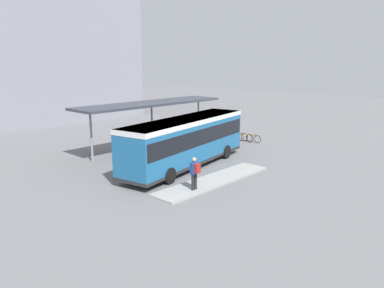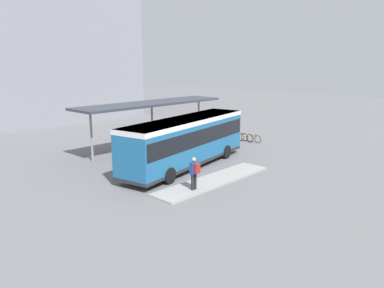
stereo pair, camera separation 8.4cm
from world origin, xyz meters
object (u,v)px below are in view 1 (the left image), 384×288
Objects in this scene: city_bus at (186,139)px; bicycle_yellow at (245,137)px; pedestrian_waiting at (195,171)px; bicycle_orange at (253,138)px; bicycle_black at (240,136)px.

city_bus is 6.68× the size of bicycle_yellow.
city_bus is at bearing -83.58° from bicycle_yellow.
bicycle_orange is (12.90, 4.88, -0.81)m from pedestrian_waiting.
bicycle_yellow is (-0.33, 0.66, 0.03)m from bicycle_orange.
city_bus reaches higher than pedestrian_waiting.
pedestrian_waiting is (-3.27, -3.76, -0.76)m from city_bus.
bicycle_orange is 0.73m from bicycle_yellow.
bicycle_yellow reaches higher than bicycle_black.
bicycle_yellow is 0.68m from bicycle_black.
bicycle_black is (-0.15, 1.31, 0.00)m from bicycle_orange.
bicycle_yellow is (12.58, 5.53, -0.78)m from pedestrian_waiting.
bicycle_orange is at bearing 22.01° from bicycle_yellow.
pedestrian_waiting is 1.13× the size of bicycle_black.
bicycle_yellow is at bearing -64.29° from pedestrian_waiting.
pedestrian_waiting reaches higher than bicycle_yellow.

